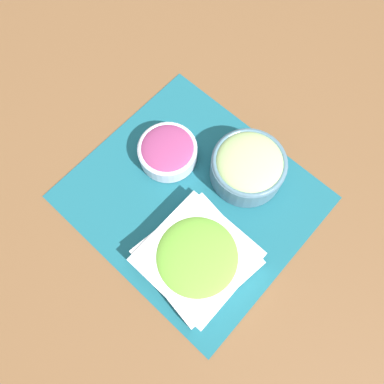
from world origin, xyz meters
name	(u,v)px	position (x,y,z in m)	size (l,w,h in m)	color
ground_plane	(192,197)	(0.00, 0.00, 0.00)	(3.00, 3.00, 0.00)	brown
placemat	(192,197)	(0.00, 0.00, 0.00)	(0.50, 0.45, 0.00)	#195B6B
lettuce_bowl	(197,258)	(0.10, -0.10, 0.03)	(0.22, 0.22, 0.05)	white
onion_bowl	(168,151)	(-0.11, 0.04, 0.03)	(0.13, 0.13, 0.05)	silver
cucumber_bowl	(248,166)	(0.05, 0.12, 0.05)	(0.16, 0.16, 0.08)	slate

